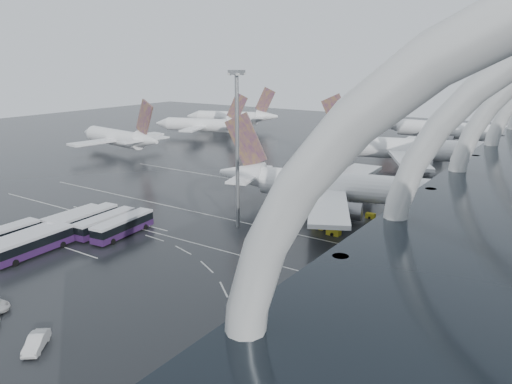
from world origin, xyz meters
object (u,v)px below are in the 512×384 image
Objects in this scene: airliner_gate_b at (414,150)px; floodlight_mast at (237,131)px; bus_row_near_d at (123,226)px; van_curve_c at (36,342)px; gse_cart_belly_c at (319,225)px; airliner_main at (346,188)px; gse_cart_belly_e at (370,216)px; bus_row_near_c at (105,223)px; bus_row_far_b at (24,240)px; gse_cart_belly_d at (395,236)px; gse_cart_belly_a at (334,231)px; airliner_gate_c at (446,130)px; jet_remote_west at (120,138)px; bus_row_near_b at (85,220)px; jet_remote_mid at (204,125)px; bus_row_near_a at (72,219)px; bus_row_far_c at (33,244)px; gse_cart_belly_b at (414,226)px; bus_row_far_a at (1,237)px; jet_remote_far at (233,118)px.

airliner_gate_b is 2.05× the size of floodlight_mast.
bus_row_near_d is 2.82× the size of van_curve_c.
airliner_gate_b is at bearing 91.94° from gse_cart_belly_c.
gse_cart_belly_e is at bearing -31.21° from airliner_main.
bus_row_near_c reaches higher than bus_row_far_b.
gse_cart_belly_d is at bearing 31.47° from van_curve_c.
gse_cart_belly_d is (10.02, 3.94, -0.07)m from gse_cart_belly_a.
bus_row_near_d is (-22.72, -135.10, -3.37)m from airliner_gate_c.
gse_cart_belly_e is (13.00, 65.49, -0.30)m from van_curve_c.
bus_row_near_d is at bearing 147.10° from jet_remote_west.
airliner_main is at bearing 46.67° from van_curve_c.
airliner_gate_c is 113.71m from gse_cart_belly_a.
van_curve_c is at bearing -139.22° from bus_row_near_b.
van_curve_c is (84.43, -129.77, -3.88)m from jet_remote_mid.
gse_cart_belly_d is at bearing 127.63° from jet_remote_mid.
bus_row_near_a is at bearing -151.03° from gse_cart_belly_a.
bus_row_near_c is 0.46× the size of floodlight_mast.
bus_row_near_c is at bearing 91.54° from van_curve_c.
van_curve_c is (-5.13, -118.29, -4.48)m from airliner_gate_b.
airliner_main is at bearing 128.03° from jet_remote_mid.
floodlight_mast is (18.60, 16.20, 16.63)m from bus_row_near_c.
bus_row_far_b is 33.26m from van_curve_c.
gse_cart_belly_a is (96.40, -33.94, -4.20)m from jet_remote_west.
bus_row_near_d is (4.08, 0.68, 0.06)m from bus_row_near_c.
bus_row_near_a is at bearing -146.09° from floodlight_mast.
gse_cart_belly_e is (38.41, 49.60, -1.38)m from bus_row_far_c.
bus_row_near_d is at bearing 85.93° from van_curve_c.
gse_cart_belly_e is (41.88, 49.01, -1.15)m from bus_row_far_b.
gse_cart_belly_b is 17.95m from gse_cart_belly_c.
gse_cart_belly_d is (45.67, 26.45, -1.17)m from bus_row_near_c.
gse_cart_belly_a is at bearing -134.24° from gse_cart_belly_b.
bus_row_near_a is at bearing -146.97° from gse_cart_belly_b.
airliner_gate_c is 11.92× the size of van_curve_c.
bus_row_far_c is at bearing -154.15° from bus_row_near_a.
gse_cart_belly_d is (27.07, 10.25, -17.80)m from floodlight_mast.
airliner_main is 4.22× the size of bus_row_near_d.
jet_remote_mid is 125.90m from bus_row_far_a.
jet_remote_far is 20.44× the size of gse_cart_belly_b.
bus_row_far_b is 5.61× the size of gse_cart_belly_d.
bus_row_far_c is (64.03, -140.59, -2.98)m from jet_remote_far.
bus_row_near_b reaches higher than gse_cart_belly_c.
airliner_gate_b reaches higher than gse_cart_belly_e.
jet_remote_far is 152.56m from bus_row_far_b.
bus_row_far_b is 64.48m from gse_cart_belly_e.
van_curve_c is at bearing -117.55° from bus_row_far_a.
jet_remote_west is 3.20× the size of bus_row_far_a.
jet_remote_mid is (0.79, 43.56, -0.19)m from jet_remote_west.
airliner_main is at bearing 117.14° from jet_remote_far.
floodlight_mast is at bearing 107.12° from jet_remote_far.
gse_cart_belly_d is (41.59, 25.77, -1.23)m from bus_row_near_d.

